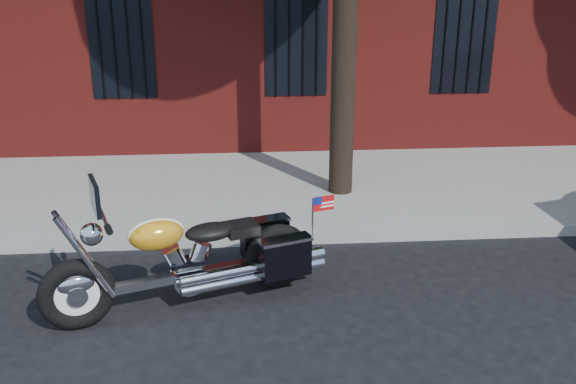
{
  "coord_description": "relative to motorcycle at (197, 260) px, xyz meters",
  "views": [
    {
      "loc": [
        -1.0,
        -6.28,
        3.54
      ],
      "look_at": [
        -0.46,
        0.8,
        0.93
      ],
      "focal_mm": 40.0,
      "sensor_mm": 36.0,
      "label": 1
    }
  ],
  "objects": [
    {
      "name": "ground",
      "position": [
        1.5,
        0.12,
        -0.52
      ],
      "size": [
        120.0,
        120.0,
        0.0
      ],
      "primitive_type": "plane",
      "color": "black",
      "rests_on": "ground"
    },
    {
      "name": "curb",
      "position": [
        1.5,
        1.5,
        -0.45
      ],
      "size": [
        40.0,
        0.16,
        0.15
      ],
      "primitive_type": "cube",
      "color": "gray",
      "rests_on": "ground"
    },
    {
      "name": "sidewalk",
      "position": [
        1.5,
        3.38,
        -0.45
      ],
      "size": [
        40.0,
        3.6,
        0.15
      ],
      "primitive_type": "cube",
      "color": "gray",
      "rests_on": "ground"
    },
    {
      "name": "motorcycle",
      "position": [
        0.0,
        0.0,
        0.0
      ],
      "size": [
        3.03,
        1.48,
        1.54
      ],
      "rotation": [
        0.0,
        0.0,
        0.34
      ],
      "color": "black",
      "rests_on": "ground"
    }
  ]
}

